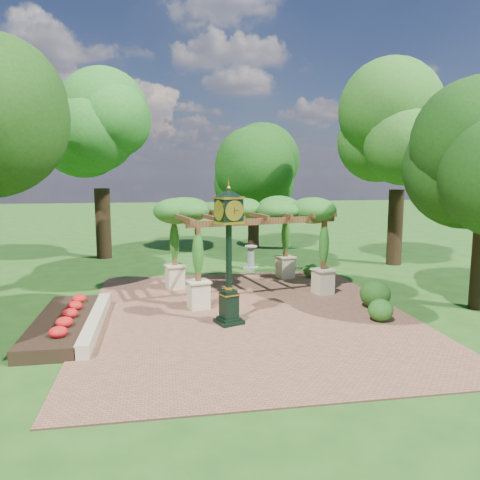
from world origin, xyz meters
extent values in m
plane|color=#1E4714|center=(0.00, 0.00, 0.00)|extent=(120.00, 120.00, 0.00)
cube|color=brown|center=(0.00, 1.00, 0.02)|extent=(10.00, 12.00, 0.04)
cube|color=#C6B793|center=(-4.60, 0.50, 0.20)|extent=(0.35, 5.00, 0.40)
cube|color=red|center=(-5.50, 0.50, 0.18)|extent=(1.50, 5.00, 0.36)
cube|color=black|center=(-0.73, 0.19, 0.09)|extent=(0.92, 0.92, 0.11)
cube|color=black|center=(-0.73, 0.19, 0.57)|extent=(0.57, 0.57, 0.80)
cube|color=gold|center=(-0.73, 0.19, 0.93)|extent=(0.64, 0.64, 0.04)
cylinder|color=black|center=(-0.73, 0.19, 2.09)|extent=(0.23, 0.23, 2.05)
cube|color=black|center=(-0.73, 0.19, 3.42)|extent=(0.80, 0.80, 0.62)
cylinder|color=white|center=(-0.61, -0.11, 3.42)|extent=(0.51, 0.21, 0.53)
cone|color=black|center=(-0.73, 0.19, 3.91)|extent=(1.03, 1.03, 0.22)
sphere|color=gold|center=(-0.73, 0.19, 4.04)|extent=(0.12, 0.12, 0.12)
cube|color=beige|center=(-1.49, 1.93, 0.48)|extent=(0.76, 0.76, 0.87)
cube|color=brown|center=(-1.49, 1.93, 1.86)|extent=(0.19, 0.19, 1.79)
cube|color=beige|center=(3.22, 3.05, 0.48)|extent=(0.76, 0.76, 0.87)
cube|color=brown|center=(3.22, 3.05, 1.86)|extent=(0.19, 0.19, 1.79)
cube|color=beige|center=(-2.16, 4.76, 0.48)|extent=(0.76, 0.76, 0.87)
cube|color=brown|center=(-2.16, 4.76, 1.86)|extent=(0.19, 0.19, 1.79)
cube|color=beige|center=(2.55, 5.88, 0.48)|extent=(0.76, 0.76, 0.87)
cube|color=brown|center=(2.55, 5.88, 1.86)|extent=(0.19, 0.19, 1.79)
cube|color=brown|center=(0.86, 2.49, 2.83)|extent=(5.49, 1.43, 0.21)
cube|color=brown|center=(0.19, 5.32, 2.83)|extent=(5.49, 1.43, 0.21)
ellipsoid|color=#235E1B|center=(0.53, 3.91, 3.09)|extent=(6.27, 4.69, 0.97)
cube|color=gray|center=(1.47, 8.06, 0.06)|extent=(0.80, 0.80, 0.11)
cylinder|color=gray|center=(1.47, 8.06, 0.56)|extent=(0.41, 0.41, 1.00)
cylinder|color=gray|center=(1.47, 8.06, 1.08)|extent=(0.75, 0.75, 0.06)
ellipsoid|color=#25611B|center=(3.81, -0.37, 0.38)|extent=(0.92, 0.92, 0.67)
ellipsoid|color=#204D15|center=(4.30, 1.02, 0.49)|extent=(1.29, 1.29, 0.91)
ellipsoid|color=#2A6A1E|center=(3.64, 5.73, 0.34)|extent=(0.74, 0.74, 0.59)
cylinder|color=black|center=(-5.65, 12.22, 1.84)|extent=(0.79, 0.79, 3.68)
ellipsoid|color=#22631C|center=(-5.65, 12.22, 6.58)|extent=(4.30, 4.30, 5.81)
cylinder|color=black|center=(2.80, 14.07, 1.31)|extent=(0.65, 0.65, 2.63)
ellipsoid|color=#154010|center=(2.80, 14.07, 4.70)|extent=(4.50, 4.50, 4.15)
cylinder|color=black|center=(8.65, 8.01, 1.84)|extent=(0.72, 0.72, 3.68)
ellipsoid|color=#295C1A|center=(8.65, 8.01, 6.58)|extent=(4.50, 4.50, 5.81)
camera|label=1|loc=(-2.68, -13.10, 4.47)|focal=35.00mm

